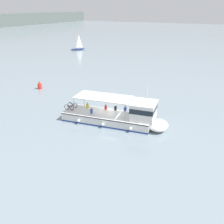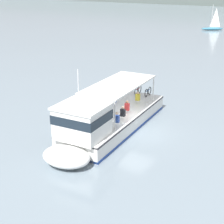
{
  "view_description": "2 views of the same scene",
  "coord_description": "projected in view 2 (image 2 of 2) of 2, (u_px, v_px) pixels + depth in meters",
  "views": [
    {
      "loc": [
        -25.68,
        -13.21,
        12.96
      ],
      "look_at": [
        -1.41,
        -0.8,
        1.4
      ],
      "focal_mm": 39.85,
      "sensor_mm": 36.0,
      "label": 1
    },
    {
      "loc": [
        11.59,
        -19.05,
        9.9
      ],
      "look_at": [
        -1.41,
        -0.8,
        1.4
      ],
      "focal_mm": 54.98,
      "sensor_mm": 36.0,
      "label": 2
    }
  ],
  "objects": [
    {
      "name": "ferry_main",
      "position": [
        105.0,
        122.0,
        23.26
      ],
      "size": [
        4.76,
        13.02,
        5.32
      ],
      "color": "white",
      "rests_on": "ground"
    },
    {
      "name": "ground_plane",
      "position": [
        135.0,
        131.0,
        24.3
      ],
      "size": [
        400.0,
        400.0,
        0.0
      ],
      "primitive_type": "plane",
      "color": "gray"
    },
    {
      "name": "sailboat_horizon_west",
      "position": [
        213.0,
        28.0,
        75.54
      ],
      "size": [
        4.65,
        4.05,
        5.4
      ],
      "color": "teal",
      "rests_on": "ground"
    }
  ]
}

